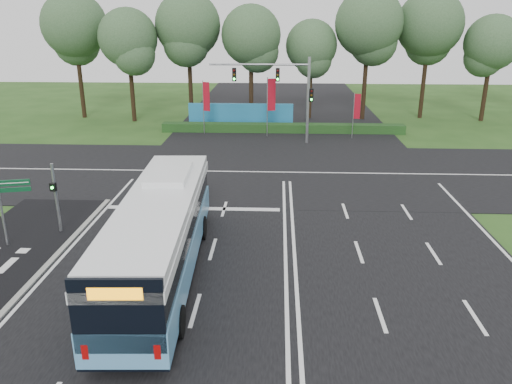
# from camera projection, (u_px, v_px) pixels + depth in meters

# --- Properties ---
(ground) EXTENTS (120.00, 120.00, 0.00)m
(ground) POSITION_uv_depth(u_px,v_px,m) (285.00, 251.00, 22.51)
(ground) COLOR #254918
(ground) RESTS_ON ground
(road_main) EXTENTS (20.00, 120.00, 0.04)m
(road_main) POSITION_uv_depth(u_px,v_px,m) (285.00, 251.00, 22.51)
(road_main) COLOR black
(road_main) RESTS_ON ground
(road_cross) EXTENTS (120.00, 14.00, 0.05)m
(road_cross) POSITION_uv_depth(u_px,v_px,m) (283.00, 172.00, 33.81)
(road_cross) COLOR black
(road_cross) RESTS_ON ground
(kerb_strip) EXTENTS (0.25, 18.00, 0.12)m
(kerb_strip) POSITION_uv_depth(u_px,v_px,m) (36.00, 278.00, 20.09)
(kerb_strip) COLOR gray
(kerb_strip) RESTS_ON ground
(city_bus) EXTENTS (3.26, 12.93, 3.68)m
(city_bus) POSITION_uv_depth(u_px,v_px,m) (160.00, 235.00, 19.75)
(city_bus) COLOR #5799CB
(city_bus) RESTS_ON ground
(pedestrian_signal) EXTENTS (0.31, 0.42, 3.51)m
(pedestrian_signal) POSITION_uv_depth(u_px,v_px,m) (56.00, 196.00, 23.85)
(pedestrian_signal) COLOR gray
(pedestrian_signal) RESTS_ON ground
(street_sign) EXTENTS (1.41, 0.41, 3.69)m
(street_sign) POSITION_uv_depth(u_px,v_px,m) (7.00, 198.00, 22.31)
(street_sign) COLOR gray
(street_sign) RESTS_ON ground
(banner_flag_left) EXTENTS (0.65, 0.32, 4.73)m
(banner_flag_left) POSITION_uv_depth(u_px,v_px,m) (206.00, 100.00, 43.96)
(banner_flag_left) COLOR gray
(banner_flag_left) RESTS_ON ground
(banner_flag_mid) EXTENTS (0.74, 0.26, 5.14)m
(banner_flag_mid) POSITION_uv_depth(u_px,v_px,m) (270.00, 99.00, 42.96)
(banner_flag_mid) COLOR gray
(banner_flag_mid) RESTS_ON ground
(banner_flag_right) EXTENTS (0.58, 0.06, 3.94)m
(banner_flag_right) POSITION_uv_depth(u_px,v_px,m) (356.00, 109.00, 42.41)
(banner_flag_right) COLOR gray
(banner_flag_right) RESTS_ON ground
(traffic_light_gantry) EXTENTS (8.41, 0.28, 7.00)m
(traffic_light_gantry) POSITION_uv_depth(u_px,v_px,m) (286.00, 87.00, 40.27)
(traffic_light_gantry) COLOR gray
(traffic_light_gantry) RESTS_ON ground
(hedge) EXTENTS (22.00, 1.20, 0.80)m
(hedge) POSITION_uv_depth(u_px,v_px,m) (283.00, 128.00, 45.46)
(hedge) COLOR #153A15
(hedge) RESTS_ON ground
(blue_hoarding) EXTENTS (10.00, 0.30, 2.20)m
(blue_hoarding) POSITION_uv_depth(u_px,v_px,m) (241.00, 115.00, 47.75)
(blue_hoarding) COLOR teal
(blue_hoarding) RESTS_ON ground
(eucalyptus_row) EXTENTS (54.73, 9.62, 12.82)m
(eucalyptus_row) POSITION_uv_depth(u_px,v_px,m) (315.00, 29.00, 48.83)
(eucalyptus_row) COLOR black
(eucalyptus_row) RESTS_ON ground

